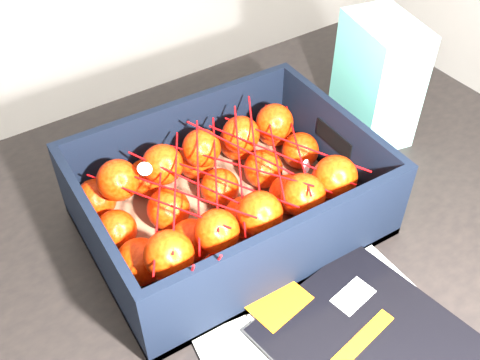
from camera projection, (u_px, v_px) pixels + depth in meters
room_shell at (374, 12)px, 0.24m from camera, size 3.54×3.54×2.50m
table at (228, 275)px, 0.87m from camera, size 1.23×0.84×0.75m
produce_crate at (229, 202)px, 0.79m from camera, size 0.40×0.30×0.13m
clementine_heap at (229, 195)px, 0.78m from camera, size 0.38×0.28×0.11m
mesh_net at (227, 175)px, 0.74m from camera, size 0.33×0.26×0.09m
retail_carton at (377, 80)px, 0.92m from camera, size 0.12×0.15×0.21m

